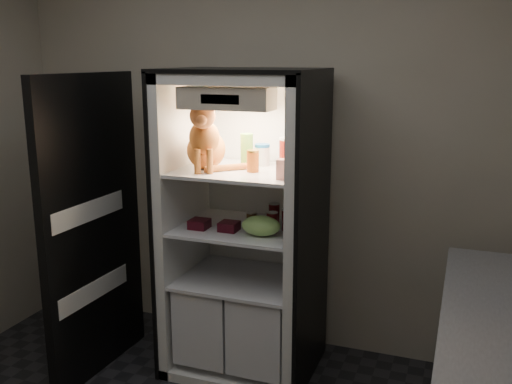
{
  "coord_description": "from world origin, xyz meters",
  "views": [
    {
      "loc": [
        1.23,
        -1.74,
        1.94
      ],
      "look_at": [
        0.09,
        1.32,
        1.16
      ],
      "focal_mm": 40.0,
      "sensor_mm": 36.0,
      "label": 1
    }
  ],
  "objects_px": {
    "cream_carton": "(283,169)",
    "berry_box_right": "(229,226)",
    "refrigerator": "(246,246)",
    "pepper_jar": "(289,153)",
    "soda_can_a": "(274,213)",
    "tabby_cat": "(206,142)",
    "salsa_jar": "(253,161)",
    "condiment_jar": "(252,218)",
    "berry_box_left": "(199,224)",
    "parmesan_shaker": "(247,150)",
    "mayo_tub": "(262,155)",
    "soda_can_b": "(287,220)",
    "soda_can_c": "(272,222)",
    "grape_bag": "(261,226)"
  },
  "relations": [
    {
      "from": "pepper_jar",
      "to": "soda_can_c",
      "type": "relative_size",
      "value": 1.56
    },
    {
      "from": "pepper_jar",
      "to": "soda_can_b",
      "type": "bearing_deg",
      "value": -73.67
    },
    {
      "from": "soda_can_b",
      "to": "tabby_cat",
      "type": "bearing_deg",
      "value": -168.63
    },
    {
      "from": "cream_carton",
      "to": "salsa_jar",
      "type": "bearing_deg",
      "value": 149.58
    },
    {
      "from": "mayo_tub",
      "to": "condiment_jar",
      "type": "distance_m",
      "value": 0.4
    },
    {
      "from": "cream_carton",
      "to": "pepper_jar",
      "type": "bearing_deg",
      "value": 101.86
    },
    {
      "from": "salsa_jar",
      "to": "soda_can_c",
      "type": "distance_m",
      "value": 0.37
    },
    {
      "from": "tabby_cat",
      "to": "soda_can_b",
      "type": "xyz_separation_m",
      "value": [
        0.48,
        0.1,
        -0.45
      ]
    },
    {
      "from": "mayo_tub",
      "to": "refrigerator",
      "type": "bearing_deg",
      "value": -121.72
    },
    {
      "from": "tabby_cat",
      "to": "salsa_jar",
      "type": "height_order",
      "value": "tabby_cat"
    },
    {
      "from": "tabby_cat",
      "to": "grape_bag",
      "type": "height_order",
      "value": "tabby_cat"
    },
    {
      "from": "pepper_jar",
      "to": "grape_bag",
      "type": "height_order",
      "value": "pepper_jar"
    },
    {
      "from": "condiment_jar",
      "to": "berry_box_left",
      "type": "height_order",
      "value": "condiment_jar"
    },
    {
      "from": "tabby_cat",
      "to": "mayo_tub",
      "type": "bearing_deg",
      "value": 24.01
    },
    {
      "from": "refrigerator",
      "to": "soda_can_c",
      "type": "relative_size",
      "value": 15.54
    },
    {
      "from": "cream_carton",
      "to": "parmesan_shaker",
      "type": "bearing_deg",
      "value": 140.19
    },
    {
      "from": "tabby_cat",
      "to": "pepper_jar",
      "type": "xyz_separation_m",
      "value": [
        0.45,
        0.18,
        -0.07
      ]
    },
    {
      "from": "refrigerator",
      "to": "soda_can_b",
      "type": "relative_size",
      "value": 14.88
    },
    {
      "from": "refrigerator",
      "to": "grape_bag",
      "type": "bearing_deg",
      "value": -48.24
    },
    {
      "from": "tabby_cat",
      "to": "soda_can_b",
      "type": "relative_size",
      "value": 3.46
    },
    {
      "from": "soda_can_a",
      "to": "soda_can_b",
      "type": "bearing_deg",
      "value": -44.16
    },
    {
      "from": "soda_can_a",
      "to": "pepper_jar",
      "type": "bearing_deg",
      "value": -17.55
    },
    {
      "from": "pepper_jar",
      "to": "berry_box_left",
      "type": "bearing_deg",
      "value": -154.1
    },
    {
      "from": "berry_box_left",
      "to": "soda_can_c",
      "type": "bearing_deg",
      "value": 10.3
    },
    {
      "from": "berry_box_right",
      "to": "mayo_tub",
      "type": "bearing_deg",
      "value": 69.91
    },
    {
      "from": "soda_can_b",
      "to": "berry_box_left",
      "type": "distance_m",
      "value": 0.53
    },
    {
      "from": "soda_can_c",
      "to": "berry_box_right",
      "type": "relative_size",
      "value": 1.13
    },
    {
      "from": "cream_carton",
      "to": "condiment_jar",
      "type": "distance_m",
      "value": 0.5
    },
    {
      "from": "refrigerator",
      "to": "cream_carton",
      "type": "height_order",
      "value": "refrigerator"
    },
    {
      "from": "parmesan_shaker",
      "to": "condiment_jar",
      "type": "relative_size",
      "value": 2.33
    },
    {
      "from": "tabby_cat",
      "to": "mayo_tub",
      "type": "relative_size",
      "value": 3.36
    },
    {
      "from": "parmesan_shaker",
      "to": "mayo_tub",
      "type": "xyz_separation_m",
      "value": [
        0.07,
        0.09,
        -0.04
      ]
    },
    {
      "from": "tabby_cat",
      "to": "cream_carton",
      "type": "distance_m",
      "value": 0.53
    },
    {
      "from": "tabby_cat",
      "to": "berry_box_right",
      "type": "bearing_deg",
      "value": -31.51
    },
    {
      "from": "cream_carton",
      "to": "soda_can_b",
      "type": "xyz_separation_m",
      "value": [
        -0.03,
        0.19,
        -0.34
      ]
    },
    {
      "from": "cream_carton",
      "to": "soda_can_a",
      "type": "xyz_separation_m",
      "value": [
        -0.16,
        0.31,
        -0.34
      ]
    },
    {
      "from": "soda_can_c",
      "to": "soda_can_b",
      "type": "bearing_deg",
      "value": 41.94
    },
    {
      "from": "mayo_tub",
      "to": "pepper_jar",
      "type": "xyz_separation_m",
      "value": [
        0.19,
        -0.07,
        0.03
      ]
    },
    {
      "from": "parmesan_shaker",
      "to": "grape_bag",
      "type": "height_order",
      "value": "parmesan_shaker"
    },
    {
      "from": "mayo_tub",
      "to": "tabby_cat",
      "type": "bearing_deg",
      "value": -135.97
    },
    {
      "from": "mayo_tub",
      "to": "soda_can_b",
      "type": "relative_size",
      "value": 1.03
    },
    {
      "from": "soda_can_a",
      "to": "condiment_jar",
      "type": "distance_m",
      "value": 0.15
    },
    {
      "from": "mayo_tub",
      "to": "grape_bag",
      "type": "xyz_separation_m",
      "value": [
        0.1,
        -0.3,
        -0.36
      ]
    },
    {
      "from": "parmesan_shaker",
      "to": "soda_can_a",
      "type": "bearing_deg",
      "value": 17.7
    },
    {
      "from": "cream_carton",
      "to": "berry_box_right",
      "type": "xyz_separation_m",
      "value": [
        -0.35,
        0.07,
        -0.38
      ]
    },
    {
      "from": "pepper_jar",
      "to": "soda_can_a",
      "type": "distance_m",
      "value": 0.4
    },
    {
      "from": "soda_can_b",
      "to": "mayo_tub",
      "type": "bearing_deg",
      "value": 143.91
    },
    {
      "from": "mayo_tub",
      "to": "soda_can_c",
      "type": "height_order",
      "value": "mayo_tub"
    },
    {
      "from": "mayo_tub",
      "to": "condiment_jar",
      "type": "bearing_deg",
      "value": -98.32
    },
    {
      "from": "refrigerator",
      "to": "berry_box_right",
      "type": "xyz_separation_m",
      "value": [
        -0.04,
        -0.17,
        0.18
      ]
    }
  ]
}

